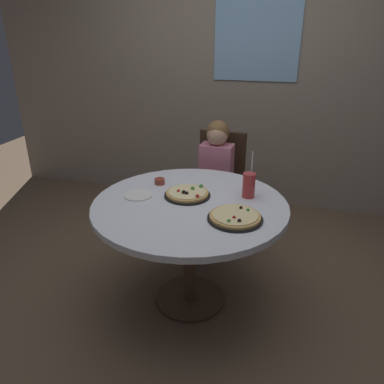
{
  "coord_description": "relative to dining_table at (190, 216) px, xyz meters",
  "views": [
    {
      "loc": [
        0.56,
        -2.01,
        1.74
      ],
      "look_at": [
        0.0,
        0.05,
        0.8
      ],
      "focal_mm": 34.75,
      "sensor_mm": 36.0,
      "label": 1
    }
  ],
  "objects": [
    {
      "name": "pizza_veggie",
      "position": [
        0.31,
        -0.15,
        0.11
      ],
      "size": [
        0.32,
        0.32,
        0.05
      ],
      "color": "black",
      "rests_on": "dining_table"
    },
    {
      "name": "plate_small",
      "position": [
        -0.35,
        0.01,
        0.1
      ],
      "size": [
        0.18,
        0.18,
        0.01
      ],
      "primitive_type": "cylinder",
      "color": "white",
      "rests_on": "dining_table"
    },
    {
      "name": "wall_with_window",
      "position": [
        0.0,
        1.8,
        0.8
      ],
      "size": [
        5.2,
        0.14,
        2.9
      ],
      "color": "gray",
      "rests_on": "ground_plane"
    },
    {
      "name": "sauce_bowl",
      "position": [
        -0.28,
        0.23,
        0.12
      ],
      "size": [
        0.07,
        0.07,
        0.04
      ],
      "primitive_type": "cylinder",
      "color": "brown",
      "rests_on": "dining_table"
    },
    {
      "name": "chair_wooden",
      "position": [
        0.0,
        0.92,
        -0.12
      ],
      "size": [
        0.42,
        0.42,
        0.95
      ],
      "color": "#382619",
      "rests_on": "ground_plane"
    },
    {
      "name": "pizza_cheese",
      "position": [
        -0.04,
        0.09,
        0.11
      ],
      "size": [
        0.3,
        0.3,
        0.05
      ],
      "color": "black",
      "rests_on": "dining_table"
    },
    {
      "name": "soda_cup",
      "position": [
        0.34,
        0.18,
        0.18
      ],
      "size": [
        0.08,
        0.08,
        0.31
      ],
      "color": "#B73333",
      "rests_on": "dining_table"
    },
    {
      "name": "dining_table",
      "position": [
        0.0,
        0.0,
        0.0
      ],
      "size": [
        1.22,
        1.22,
        0.75
      ],
      "color": "silver",
      "rests_on": "ground_plane"
    },
    {
      "name": "ground_plane",
      "position": [
        0.0,
        0.0,
        -0.65
      ],
      "size": [
        8.0,
        8.0,
        0.0
      ],
      "primitive_type": "plane",
      "color": "brown"
    },
    {
      "name": "diner_child",
      "position": [
        -0.0,
        0.74,
        -0.17
      ],
      "size": [
        0.27,
        0.42,
        1.08
      ],
      "color": "#3F4766",
      "rests_on": "ground_plane"
    }
  ]
}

